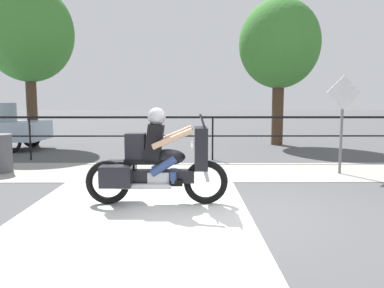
# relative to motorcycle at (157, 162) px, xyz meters

# --- Properties ---
(ground_plane) EXTENTS (120.00, 120.00, 0.00)m
(ground_plane) POSITION_rel_motorcycle_xyz_m (1.17, -0.65, -0.69)
(ground_plane) COLOR #4C4C4F
(sidewalk_band) EXTENTS (44.00, 2.40, 0.01)m
(sidewalk_band) POSITION_rel_motorcycle_xyz_m (1.17, 2.75, -0.69)
(sidewalk_band) COLOR #99968E
(sidewalk_band) RESTS_ON ground
(crosswalk_band) EXTENTS (3.41, 6.00, 0.01)m
(crosswalk_band) POSITION_rel_motorcycle_xyz_m (-0.30, -0.85, -0.69)
(crosswalk_band) COLOR silver
(crosswalk_band) RESTS_ON ground
(fence_railing) EXTENTS (36.00, 0.05, 1.23)m
(fence_railing) POSITION_rel_motorcycle_xyz_m (1.17, 4.50, 0.28)
(fence_railing) COLOR black
(fence_railing) RESTS_ON ground
(motorcycle) EXTENTS (2.29, 0.76, 1.56)m
(motorcycle) POSITION_rel_motorcycle_xyz_m (0.00, 0.00, 0.00)
(motorcycle) COLOR black
(motorcycle) RESTS_ON ground
(street_sign) EXTENTS (0.76, 0.06, 2.22)m
(street_sign) POSITION_rel_motorcycle_xyz_m (3.95, 2.46, 0.72)
(street_sign) COLOR slate
(street_sign) RESTS_ON ground
(tree_behind_sign) EXTENTS (2.96, 2.96, 5.37)m
(tree_behind_sign) POSITION_rel_motorcycle_xyz_m (3.83, 8.12, 3.01)
(tree_behind_sign) COLOR #473323
(tree_behind_sign) RESTS_ON ground
(tree_behind_car) EXTENTS (3.14, 3.14, 5.78)m
(tree_behind_car) POSITION_rel_motorcycle_xyz_m (-5.17, 7.69, 3.33)
(tree_behind_car) COLOR #473323
(tree_behind_car) RESTS_ON ground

